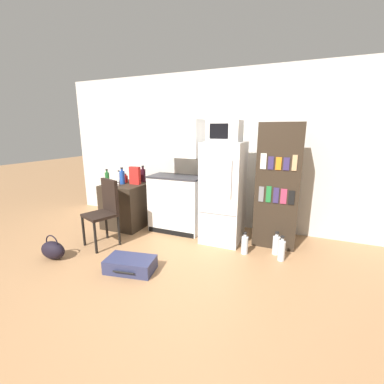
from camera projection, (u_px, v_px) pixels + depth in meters
name	position (u px, v px, depth m)	size (l,w,h in m)	color
ground_plane	(159.00, 276.00, 3.01)	(24.00, 24.00, 0.00)	#A3754C
wall_back	(225.00, 151.00, 4.42)	(6.40, 0.10, 2.63)	beige
side_table	(127.00, 205.00, 4.53)	(0.67, 0.72, 0.76)	#2D2319
kitchen_hutch	(176.00, 182.00, 4.20)	(0.87, 0.47, 1.83)	white
refrigerator	(223.00, 193.00, 3.85)	(0.58, 0.63, 1.50)	white
microwave	(225.00, 131.00, 3.63)	(0.45, 0.36, 0.30)	silver
bookshelf	(278.00, 186.00, 3.65)	(0.59, 0.36, 1.77)	#2D2319
bottle_blue_soda	(122.00, 177.00, 4.40)	(0.09, 0.09, 0.29)	#1E47A3
bottle_milk_white	(119.00, 177.00, 4.58)	(0.07, 0.07, 0.21)	white
bottle_wine_dark	(143.00, 175.00, 4.60)	(0.09, 0.09, 0.29)	black
bottle_ketchup_red	(126.00, 179.00, 4.55)	(0.08, 0.08, 0.15)	#AD1914
bottle_green_tall	(107.00, 178.00, 4.34)	(0.07, 0.07, 0.27)	#1E6028
bowl	(115.00, 185.00, 4.27)	(0.13, 0.13, 0.04)	silver
cereal_box	(135.00, 176.00, 4.38)	(0.19, 0.07, 0.30)	red
chair	(105.00, 207.00, 3.75)	(0.51, 0.52, 0.97)	black
suitcase_large_flat	(130.00, 265.00, 3.10)	(0.63, 0.43, 0.17)	navy
handbag	(53.00, 250.00, 3.39)	(0.36, 0.20, 0.33)	black
water_bottle_front	(281.00, 250.00, 3.34)	(0.09, 0.09, 0.34)	silver
water_bottle_middle	(245.00, 245.00, 3.52)	(0.09, 0.09, 0.31)	silver
water_bottle_back	(276.00, 245.00, 3.51)	(0.10, 0.10, 0.32)	silver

